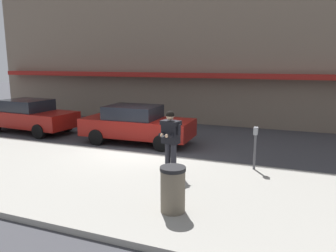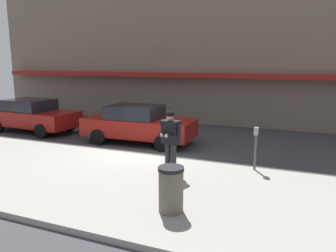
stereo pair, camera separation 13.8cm
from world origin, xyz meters
TOP-DOWN VIEW (x-y plane):
  - ground_plane at (0.00, 0.00)m, footprint 80.00×80.00m
  - sidewalk at (1.00, -2.85)m, footprint 32.00×5.30m
  - curb_paint_line at (1.00, 0.05)m, footprint 28.00×0.12m
  - storefront_facade at (1.00, 8.49)m, footprint 28.00×4.70m
  - parked_sedan_near at (-6.55, 1.57)m, footprint 4.60×2.13m
  - parked_sedan_mid at (-0.88, 1.50)m, footprint 4.55×2.02m
  - man_texting_on_phone at (1.92, -1.88)m, footprint 0.63×0.64m
  - parking_meter at (4.08, -0.60)m, footprint 0.12×0.18m
  - trash_bin at (2.84, -4.10)m, footprint 0.55×0.55m

SIDE VIEW (x-z plane):
  - ground_plane at x=0.00m, z-range 0.00..0.00m
  - curb_paint_line at x=1.00m, z-range 0.00..0.01m
  - sidewalk at x=1.00m, z-range 0.00..0.14m
  - trash_bin at x=2.84m, z-range 0.14..1.12m
  - parked_sedan_near at x=-6.55m, z-range 0.02..1.56m
  - parked_sedan_mid at x=-0.88m, z-range 0.02..1.56m
  - parking_meter at x=4.08m, z-range 0.33..1.60m
  - man_texting_on_phone at x=1.92m, z-range 0.35..2.15m
  - storefront_facade at x=1.00m, z-range -0.01..12.98m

